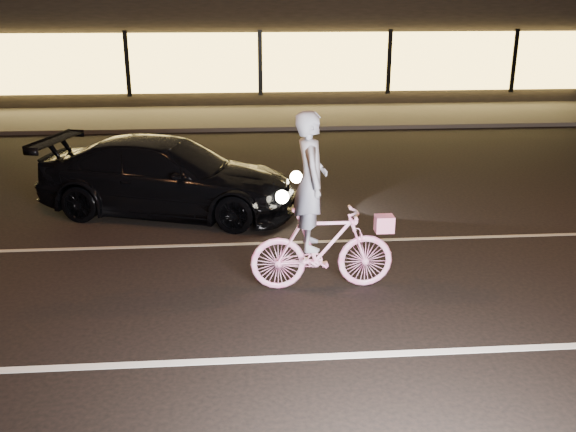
{
  "coord_description": "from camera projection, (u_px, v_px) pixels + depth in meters",
  "views": [
    {
      "loc": [
        -0.83,
        -7.7,
        3.84
      ],
      "look_at": [
        -0.17,
        0.6,
        0.95
      ],
      "focal_mm": 40.0,
      "sensor_mm": 36.0,
      "label": 1
    }
  ],
  "objects": [
    {
      "name": "sidewalk",
      "position": [
        263.0,
        117.0,
        20.8
      ],
      "size": [
        30.0,
        4.0,
        0.12
      ],
      "primitive_type": "cube",
      "color": "#383533",
      "rests_on": "ground"
    },
    {
      "name": "lane_stripe_far",
      "position": [
        292.0,
        242.0,
        10.46
      ],
      "size": [
        60.0,
        0.1,
        0.01
      ],
      "primitive_type": "cube",
      "color": "gray",
      "rests_on": "ground"
    },
    {
      "name": "ground",
      "position": [
        304.0,
        297.0,
        8.57
      ],
      "size": [
        90.0,
        90.0,
        0.0
      ],
      "primitive_type": "plane",
      "color": "black",
      "rests_on": "ground"
    },
    {
      "name": "lane_stripe_near",
      "position": [
        318.0,
        357.0,
        7.16
      ],
      "size": [
        60.0,
        0.12,
        0.01
      ],
      "primitive_type": "cube",
      "color": "silver",
      "rests_on": "ground"
    },
    {
      "name": "sedan",
      "position": [
        168.0,
        176.0,
        11.71
      ],
      "size": [
        5.07,
        3.15,
        1.37
      ],
      "rotation": [
        0.0,
        0.0,
        1.29
      ],
      "color": "black",
      "rests_on": "ground"
    },
    {
      "name": "cyclist",
      "position": [
        319.0,
        228.0,
        8.57
      ],
      "size": [
        1.95,
        0.67,
        2.46
      ],
      "rotation": [
        0.0,
        0.0,
        1.57
      ],
      "color": "#FF329E",
      "rests_on": "ground"
    },
    {
      "name": "storefront",
      "position": [
        256.0,
        38.0,
        25.73
      ],
      "size": [
        25.4,
        8.42,
        4.2
      ],
      "color": "black",
      "rests_on": "ground"
    }
  ]
}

